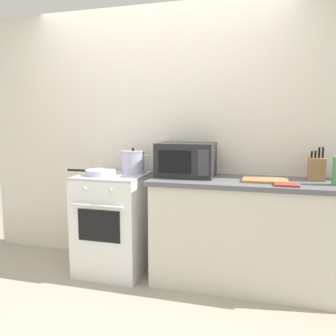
{
  "coord_description": "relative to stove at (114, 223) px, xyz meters",
  "views": [
    {
      "loc": [
        0.97,
        -2.25,
        1.4
      ],
      "look_at": [
        0.18,
        0.6,
        1.0
      ],
      "focal_mm": 36.19,
      "sensor_mm": 36.0,
      "label": 1
    }
  ],
  "objects": [
    {
      "name": "stock_pot",
      "position": [
        0.15,
        0.13,
        0.57
      ],
      "size": [
        0.31,
        0.23,
        0.24
      ],
      "color": "silver",
      "rests_on": "stove"
    },
    {
      "name": "cutting_board",
      "position": [
        1.36,
        0.0,
        0.47
      ],
      "size": [
        0.36,
        0.26,
        0.02
      ],
      "primitive_type": "cube",
      "color": "#997047",
      "rests_on": "countertop_right"
    },
    {
      "name": "ground_plane",
      "position": [
        0.35,
        -0.6,
        -0.46
      ],
      "size": [
        10.0,
        10.0,
        0.0
      ],
      "primitive_type": "plane",
      "color": "#9E9384"
    },
    {
      "name": "oven_mitt",
      "position": [
        1.51,
        -0.16,
        0.47
      ],
      "size": [
        0.18,
        0.14,
        0.02
      ],
      "primitive_type": "cube",
      "color": "#993333",
      "rests_on": "countertop_right"
    },
    {
      "name": "back_wall",
      "position": [
        0.65,
        0.37,
        0.79
      ],
      "size": [
        4.4,
        0.1,
        2.5
      ],
      "primitive_type": "cube",
      "color": "silver",
      "rests_on": "ground_plane"
    },
    {
      "name": "lower_cabinet_right",
      "position": [
        1.25,
        0.02,
        -0.02
      ],
      "size": [
        1.64,
        0.56,
        0.88
      ],
      "primitive_type": "cube",
      "color": "beige",
      "rests_on": "ground_plane"
    },
    {
      "name": "knife_block",
      "position": [
        1.76,
        0.14,
        0.56
      ],
      "size": [
        0.13,
        0.1,
        0.28
      ],
      "color": "#997047",
      "rests_on": "countertop_right"
    },
    {
      "name": "stove",
      "position": [
        0.0,
        0.0,
        0.0
      ],
      "size": [
        0.6,
        0.64,
        0.92
      ],
      "color": "white",
      "rests_on": "ground_plane"
    },
    {
      "name": "frying_pan",
      "position": [
        -0.1,
        -0.05,
        0.48
      ],
      "size": [
        0.48,
        0.28,
        0.05
      ],
      "color": "silver",
      "rests_on": "stove"
    },
    {
      "name": "microwave",
      "position": [
        0.68,
        0.08,
        0.61
      ],
      "size": [
        0.5,
        0.37,
        0.3
      ],
      "color": "#232326",
      "rests_on": "countertop_right"
    },
    {
      "name": "countertop_right",
      "position": [
        1.25,
        0.02,
        0.44
      ],
      "size": [
        1.7,
        0.6,
        0.04
      ],
      "primitive_type": "cube",
      "color": "#59595E",
      "rests_on": "lower_cabinet_right"
    }
  ]
}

